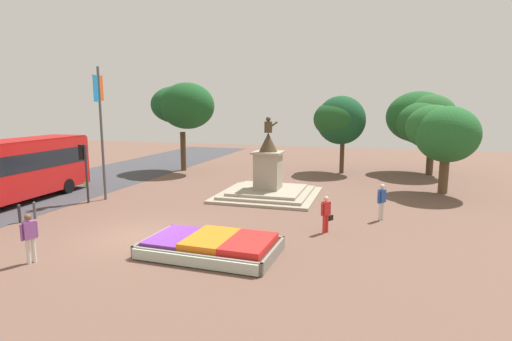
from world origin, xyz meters
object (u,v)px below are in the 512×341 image
(traffic_light_mid_block, at_px, (84,163))
(pedestrian_near_planter, at_px, (382,199))
(pedestrian_with_handbag, at_px, (326,212))
(flower_planter, at_px, (212,246))
(pedestrian_crossing_plaza, at_px, (29,235))
(statue_monument, at_px, (268,182))
(kerb_bollard_mid_b, at_px, (19,213))
(banner_pole, at_px, (101,128))
(kerb_bollard_north, at_px, (34,210))

(traffic_light_mid_block, relative_size, pedestrian_near_planter, 1.87)
(pedestrian_with_handbag, bearing_deg, traffic_light_mid_block, 173.22)
(flower_planter, xyz_separation_m, pedestrian_crossing_plaza, (-5.55, -2.51, 0.70))
(statue_monument, height_order, kerb_bollard_mid_b, statue_monument)
(flower_planter, bearing_deg, traffic_light_mid_block, 151.49)
(pedestrian_with_handbag, height_order, pedestrian_near_planter, pedestrian_near_planter)
(traffic_light_mid_block, height_order, banner_pole, banner_pole)
(flower_planter, height_order, kerb_bollard_north, kerb_bollard_north)
(pedestrian_near_planter, bearing_deg, banner_pole, -179.70)
(traffic_light_mid_block, bearing_deg, pedestrian_crossing_plaza, -61.97)
(traffic_light_mid_block, bearing_deg, pedestrian_near_planter, 3.73)
(traffic_light_mid_block, bearing_deg, banner_pole, 61.03)
(statue_monument, height_order, traffic_light_mid_block, statue_monument)
(banner_pole, distance_m, kerb_bollard_mid_b, 6.28)
(pedestrian_crossing_plaza, height_order, kerb_bollard_mid_b, pedestrian_crossing_plaza)
(pedestrian_with_handbag, relative_size, kerb_bollard_north, 1.88)
(banner_pole, bearing_deg, pedestrian_near_planter, 0.30)
(statue_monument, distance_m, pedestrian_with_handbag, 7.26)
(pedestrian_crossing_plaza, bearing_deg, banner_pole, 112.58)
(pedestrian_with_handbag, distance_m, kerb_bollard_mid_b, 13.80)
(banner_pole, distance_m, pedestrian_with_handbag, 13.43)
(pedestrian_with_handbag, distance_m, pedestrian_crossing_plaza, 11.07)
(statue_monument, relative_size, pedestrian_with_handbag, 3.65)
(banner_pole, height_order, kerb_bollard_north, banner_pole)
(pedestrian_near_planter, bearing_deg, kerb_bollard_north, -164.30)
(statue_monument, distance_m, banner_pole, 9.91)
(flower_planter, distance_m, pedestrian_with_handbag, 5.20)
(flower_planter, height_order, traffic_light_mid_block, traffic_light_mid_block)
(flower_planter, relative_size, kerb_bollard_mid_b, 5.65)
(pedestrian_crossing_plaza, relative_size, kerb_bollard_mid_b, 1.97)
(banner_pole, bearing_deg, statue_monument, 21.79)
(flower_planter, xyz_separation_m, statue_monument, (-0.48, 9.67, 0.54))
(flower_planter, xyz_separation_m, banner_pole, (-9.17, 6.20, 3.80))
(pedestrian_near_planter, relative_size, kerb_bollard_mid_b, 1.97)
(pedestrian_crossing_plaza, xyz_separation_m, kerb_bollard_mid_b, (-4.38, 3.64, -0.53))
(statue_monument, bearing_deg, banner_pole, -158.21)
(flower_planter, height_order, pedestrian_with_handbag, pedestrian_with_handbag)
(traffic_light_mid_block, xyz_separation_m, kerb_bollard_mid_b, (-0.25, -4.13, -1.77))
(traffic_light_mid_block, distance_m, pedestrian_near_planter, 15.65)
(statue_monument, distance_m, pedestrian_crossing_plaza, 13.19)
(flower_planter, height_order, banner_pole, banner_pole)
(flower_planter, distance_m, kerb_bollard_north, 10.00)
(flower_planter, height_order, kerb_bollard_mid_b, kerb_bollard_mid_b)
(banner_pole, distance_m, pedestrian_near_planter, 15.37)
(pedestrian_with_handbag, bearing_deg, flower_planter, -134.58)
(statue_monument, bearing_deg, flower_planter, -87.16)
(banner_pole, bearing_deg, traffic_light_mid_block, -118.97)
(statue_monument, distance_m, kerb_bollard_north, 12.18)
(statue_monument, height_order, pedestrian_crossing_plaza, statue_monument)
(flower_planter, relative_size, pedestrian_near_planter, 2.87)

